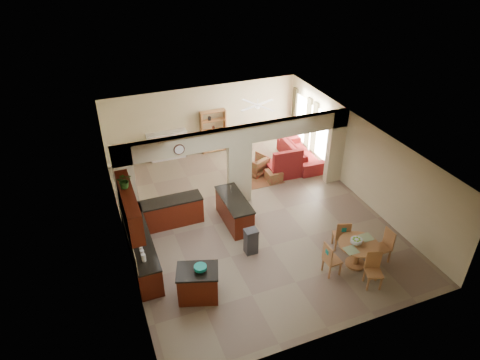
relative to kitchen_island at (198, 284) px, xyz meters
name	(u,v)px	position (x,y,z in m)	size (l,w,h in m)	color
floor	(250,216)	(2.58, 2.73, -0.46)	(10.00, 10.00, 0.00)	#776852
ceiling	(252,140)	(2.58, 2.73, 2.34)	(10.00, 10.00, 0.00)	white
wall_back	(203,120)	(2.58, 7.73, 0.94)	(8.00, 8.00, 0.00)	#C6B890
wall_front	(338,292)	(2.58, -2.27, 0.94)	(8.00, 8.00, 0.00)	#C6B890
wall_left	(121,207)	(-1.42, 2.73, 0.94)	(10.00, 10.00, 0.00)	#C6B890
wall_right	(359,158)	(6.58, 2.73, 0.94)	(10.00, 10.00, 0.00)	#C6B890
partition_left_pier	(126,188)	(-1.12, 3.73, 0.94)	(0.60, 0.25, 2.80)	#C6B890
partition_center_pier	(239,173)	(2.58, 3.73, 0.64)	(0.80, 0.25, 2.20)	#C6B890
partition_right_pier	(335,147)	(6.28, 3.73, 0.94)	(0.60, 0.25, 2.80)	#C6B890
partition_header	(239,135)	(2.58, 3.73, 2.04)	(8.00, 0.25, 0.60)	#C6B890
kitchen_counter	(152,232)	(-0.68, 2.48, 0.01)	(2.52, 3.29, 1.48)	#411607
upper_cabinets	(129,206)	(-1.24, 1.93, 1.46)	(0.35, 2.40, 0.90)	#411607
peninsula	(234,211)	(1.98, 2.61, 0.00)	(0.70, 1.85, 0.91)	#411607
wall_clock	(179,150)	(0.58, 3.58, 1.99)	(0.34, 0.34, 0.03)	#482318
rug	(258,178)	(3.78, 4.83, -0.45)	(1.60, 1.30, 0.01)	brown
fireplace	(167,145)	(0.98, 7.56, 0.16)	(1.60, 0.35, 1.20)	beige
shelving_unit	(213,131)	(2.93, 7.55, 0.44)	(1.00, 0.32, 1.80)	#985534
window_a	(323,136)	(6.55, 5.03, 0.74)	(0.02, 0.90, 1.90)	white
window_b	(302,119)	(6.55, 6.73, 0.74)	(0.02, 0.90, 1.90)	white
glazed_door	(311,131)	(6.55, 5.88, 0.59)	(0.02, 0.70, 2.10)	white
drape_a_left	(330,142)	(6.51, 4.43, 0.74)	(0.10, 0.28, 2.30)	#381C16
drape_a_right	(314,130)	(6.51, 5.63, 0.74)	(0.10, 0.28, 2.30)	#381C16
drape_b_left	(308,125)	(6.51, 6.13, 0.74)	(0.10, 0.28, 2.30)	#381C16
drape_b_right	(294,114)	(6.51, 7.33, 0.74)	(0.10, 0.28, 2.30)	#381C16
ceiling_fan	(258,105)	(4.08, 5.73, 2.10)	(1.00, 1.00, 0.10)	white
kitchen_island	(198,284)	(0.00, 0.00, 0.00)	(1.23, 1.04, 0.91)	#411607
teal_bowl	(200,268)	(0.08, -0.04, 0.53)	(0.32, 0.32, 0.15)	#13887A
trash_can	(251,242)	(1.92, 1.10, -0.08)	(0.35, 0.30, 0.75)	#2D2D2F
dining_table	(358,251)	(4.48, -0.47, 0.05)	(1.12, 1.12, 0.76)	#985534
fruit_bowl	(356,241)	(4.40, -0.44, 0.39)	(0.32, 0.32, 0.17)	#62A623
sofa	(301,153)	(5.88, 5.43, -0.08)	(1.00, 2.56, 0.75)	maroon
chaise	(282,169)	(4.76, 4.79, -0.22)	(1.17, 0.95, 0.47)	maroon
armchair	(256,165)	(3.86, 5.24, -0.10)	(0.76, 0.78, 0.71)	maroon
ottoman	(274,176)	(4.25, 4.49, -0.26)	(0.54, 0.54, 0.40)	maroon
plant	(124,181)	(-1.24, 2.15, 2.13)	(0.39, 0.34, 0.43)	#1C4813
chair_north	(342,234)	(4.43, 0.26, 0.10)	(0.53, 0.53, 1.02)	#985534
chair_east	(385,244)	(5.32, -0.57, 0.10)	(0.43, 0.43, 1.02)	#985534
chair_south	(373,268)	(4.44, -1.23, 0.10)	(0.53, 0.53, 1.02)	#985534
chair_west	(330,258)	(3.57, -0.50, 0.10)	(0.44, 0.43, 1.02)	#985534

